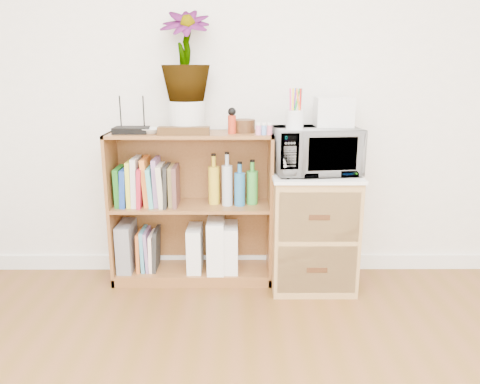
{
  "coord_description": "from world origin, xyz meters",
  "views": [
    {
      "loc": [
        -0.06,
        -0.71,
        1.33
      ],
      "look_at": [
        -0.05,
        1.95,
        0.62
      ],
      "focal_mm": 35.0,
      "sensor_mm": 36.0,
      "label": 1
    }
  ],
  "objects": [
    {
      "name": "magazine_holder_left",
      "position": [
        -0.34,
        2.09,
        0.21
      ],
      "size": [
        0.09,
        0.23,
        0.28
      ],
      "primitive_type": "cube",
      "color": "white",
      "rests_on": "bookshelf"
    },
    {
      "name": "liquor_bottles",
      "position": [
        -0.03,
        2.1,
        0.64
      ],
      "size": [
        0.46,
        0.07,
        0.32
      ],
      "color": "gold",
      "rests_on": "bookshelf"
    },
    {
      "name": "lower_books",
      "position": [
        -0.64,
        2.1,
        0.2
      ],
      "size": [
        0.14,
        0.19,
        0.27
      ],
      "color": "#BC5821",
      "rests_on": "bookshelf"
    },
    {
      "name": "bookshelf",
      "position": [
        -0.35,
        2.1,
        0.47
      ],
      "size": [
        1.0,
        0.3,
        0.95
      ],
      "primitive_type": "cube",
      "color": "brown",
      "rests_on": "ground"
    },
    {
      "name": "magazine_holder_mid",
      "position": [
        -0.2,
        2.09,
        0.24
      ],
      "size": [
        0.11,
        0.27,
        0.33
      ],
      "primitive_type": "cube",
      "color": "white",
      "rests_on": "bookshelf"
    },
    {
      "name": "microwave",
      "position": [
        0.4,
        2.02,
        0.86
      ],
      "size": [
        0.53,
        0.39,
        0.27
      ],
      "primitive_type": "imported",
      "rotation": [
        0.0,
        0.0,
        0.12
      ],
      "color": "white",
      "rests_on": "wicker_unit"
    },
    {
      "name": "paint_jars",
      "position": [
        0.09,
        2.01,
        0.98
      ],
      "size": [
        0.12,
        0.04,
        0.06
      ],
      "primitive_type": "cube",
      "color": "pink",
      "rests_on": "bookshelf"
    },
    {
      "name": "magazine_holder_right",
      "position": [
        -0.11,
        2.09,
        0.22
      ],
      "size": [
        0.09,
        0.24,
        0.3
      ],
      "primitive_type": "cube",
      "color": "white",
      "rests_on": "bookshelf"
    },
    {
      "name": "small_appliance",
      "position": [
        0.51,
        2.08,
        1.08
      ],
      "size": [
        0.22,
        0.18,
        0.17
      ],
      "primitive_type": "cube",
      "color": "silver",
      "rests_on": "microwave"
    },
    {
      "name": "wooden_bowl",
      "position": [
        -0.02,
        2.11,
        0.99
      ],
      "size": [
        0.13,
        0.13,
        0.08
      ],
      "primitive_type": "cylinder",
      "color": "#341B0E",
      "rests_on": "bookshelf"
    },
    {
      "name": "potted_plant",
      "position": [
        -0.37,
        2.12,
        1.4
      ],
      "size": [
        0.29,
        0.29,
        0.52
      ],
      "primitive_type": "imported",
      "color": "#326D2B",
      "rests_on": "plant_pot"
    },
    {
      "name": "file_box",
      "position": [
        -0.77,
        2.1,
        0.22
      ],
      "size": [
        0.09,
        0.24,
        0.31
      ],
      "primitive_type": "cube",
      "color": "gray",
      "rests_on": "bookshelf"
    },
    {
      "name": "pen_cup",
      "position": [
        0.26,
        1.94,
        1.04
      ],
      "size": [
        0.1,
        0.1,
        0.11
      ],
      "primitive_type": "cylinder",
      "color": "silver",
      "rests_on": "microwave"
    },
    {
      "name": "kokeshi_doll",
      "position": [
        -0.1,
        2.06,
        1.0
      ],
      "size": [
        0.05,
        0.05,
        0.11
      ],
      "primitive_type": "cylinder",
      "color": "#AE2C15",
      "rests_on": "bookshelf"
    },
    {
      "name": "wicker_unit",
      "position": [
        0.4,
        2.02,
        0.35
      ],
      "size": [
        0.5,
        0.45,
        0.7
      ],
      "primitive_type": "cube",
      "color": "#9E7542",
      "rests_on": "ground"
    },
    {
      "name": "plant_pot",
      "position": [
        -0.37,
        2.12,
        1.04
      ],
      "size": [
        0.22,
        0.22,
        0.19
      ],
      "primitive_type": "cylinder",
      "color": "silver",
      "rests_on": "bookshelf"
    },
    {
      "name": "cookbooks",
      "position": [
        -0.62,
        2.1,
        0.63
      ],
      "size": [
        0.38,
        0.2,
        0.3
      ],
      "color": "#1C691C",
      "rests_on": "bookshelf"
    },
    {
      "name": "white_bowl",
      "position": [
        -0.58,
        2.07,
        0.97
      ],
      "size": [
        0.13,
        0.13,
        0.03
      ],
      "primitive_type": "imported",
      "color": "silver",
      "rests_on": "bookshelf"
    },
    {
      "name": "trinket_box",
      "position": [
        -0.37,
        2.0,
        0.97
      ],
      "size": [
        0.3,
        0.07,
        0.05
      ],
      "primitive_type": "cube",
      "color": "#39230F",
      "rests_on": "bookshelf"
    },
    {
      "name": "skirting_board",
      "position": [
        0.0,
        2.24,
        0.05
      ],
      "size": [
        4.0,
        0.02,
        0.1
      ],
      "primitive_type": "cube",
      "color": "white",
      "rests_on": "ground"
    },
    {
      "name": "router",
      "position": [
        -0.7,
        2.08,
        0.97
      ],
      "size": [
        0.2,
        0.14,
        0.04
      ],
      "primitive_type": "cube",
      "color": "black",
      "rests_on": "bookshelf"
    }
  ]
}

